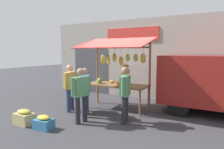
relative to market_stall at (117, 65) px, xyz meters
The scene contains 10 objects.
ground_plane 1.56m from the market_stall, 94.18° to the left, with size 40.00×40.00×0.00m, color #38383D.
street_backdrop 2.15m from the market_stall, 88.61° to the right, with size 9.00×0.30×3.40m.
market_stall is the anchor object (origin of this frame).
vendor_with_sunhat 0.94m from the market_stall, 90.34° to the right, with size 0.41×0.66×1.57m.
shopper_with_ponytail 1.90m from the market_stall, 84.07° to the left, with size 0.30×0.67×1.56m.
shopper_in_striped_shirt 1.59m from the market_stall, 127.49° to the left, with size 0.33×0.67×1.59m.
shopper_with_shopping_bag 1.74m from the market_stall, 39.65° to the left, with size 0.34×0.66×1.57m.
shopper_in_grey_tee 1.48m from the market_stall, 68.57° to the left, with size 0.33×0.64×1.51m.
produce_crate_near 3.33m from the market_stall, 60.72° to the left, with size 0.58×0.39×0.42m.
produce_crate_side 3.07m from the market_stall, 74.20° to the left, with size 0.51×0.39×0.37m.
Camera 1 is at (-3.35, 6.16, 2.01)m, focal length 32.81 mm.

